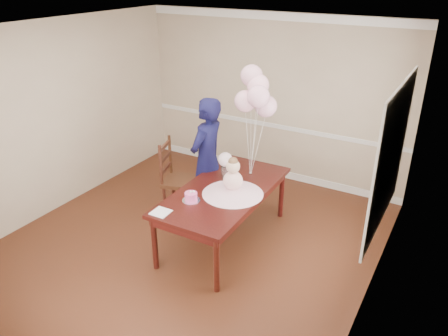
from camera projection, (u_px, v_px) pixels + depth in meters
floor at (188, 245)px, 5.72m from camera, size 4.50×5.00×0.00m
ceiling at (178, 31)px, 4.58m from camera, size 4.50×5.00×0.02m
wall_back at (271, 99)px, 7.11m from camera, size 4.50×0.02×2.70m
wall_left at (53, 119)px, 6.17m from camera, size 0.02×5.00×2.70m
wall_right at (379, 195)px, 4.13m from camera, size 0.02×5.00×2.70m
chair_rail_trim at (270, 125)px, 7.29m from camera, size 4.50×0.02×0.07m
crown_molding at (275, 16)px, 6.56m from camera, size 4.50×0.02×0.12m
baseboard_trim at (268, 170)px, 7.65m from camera, size 4.50×0.02×0.12m
window_frame at (391, 157)px, 4.44m from camera, size 0.02×1.66×1.56m
window_blinds at (389, 157)px, 4.45m from camera, size 0.01×1.50×1.40m
dining_table_top at (224, 191)px, 5.53m from camera, size 1.04×2.03×0.05m
table_apron at (224, 196)px, 5.56m from camera, size 0.93×1.92×0.10m
table_leg_fl at (155, 243)px, 5.14m from camera, size 0.07×0.07×0.70m
table_leg_fr at (217, 265)px, 4.77m from camera, size 0.07×0.07×0.70m
table_leg_bl at (230, 181)px, 6.60m from camera, size 0.07×0.07×0.70m
table_leg_br at (281, 194)px, 6.23m from camera, size 0.07×0.07×0.70m
baby_skirt at (233, 190)px, 5.39m from camera, size 0.78×0.78×0.10m
baby_torso at (233, 181)px, 5.33m from camera, size 0.24×0.24×0.24m
baby_head at (233, 166)px, 5.25m from camera, size 0.17×0.17×0.17m
baby_hair at (233, 162)px, 5.23m from camera, size 0.12×0.12×0.12m
cake_platter at (191, 200)px, 5.24m from camera, size 0.22×0.22×0.01m
birthday_cake at (191, 196)px, 5.22m from camera, size 0.15×0.15×0.10m
cake_flower_a at (191, 192)px, 5.19m from camera, size 0.03×0.03×0.03m
cake_flower_b at (194, 192)px, 5.20m from camera, size 0.03×0.03×0.03m
rose_vase_near at (225, 172)px, 5.79m from camera, size 0.10×0.10×0.16m
roses_near at (225, 160)px, 5.71m from camera, size 0.19×0.19×0.19m
napkin at (161, 212)px, 4.99m from camera, size 0.20×0.20×0.01m
balloon_weight at (250, 174)px, 5.90m from camera, size 0.04×0.04×0.02m
balloon_a at (245, 101)px, 5.53m from camera, size 0.28×0.28×0.28m
balloon_b at (258, 97)px, 5.36m from camera, size 0.28×0.28×0.28m
balloon_c at (258, 85)px, 5.47m from camera, size 0.28×0.28×0.28m
balloon_d at (252, 76)px, 5.49m from camera, size 0.28×0.28×0.28m
balloon_e at (266, 106)px, 5.50m from camera, size 0.28×0.28×0.28m
balloon_ribbon_a at (248, 144)px, 5.75m from camera, size 0.09×0.01×0.84m
balloon_ribbon_b at (254, 142)px, 5.66m from camera, size 0.10×0.05×0.94m
balloon_ribbon_c at (254, 136)px, 5.72m from camera, size 0.02×0.10×1.04m
balloon_ribbon_d at (251, 132)px, 5.73m from camera, size 0.09×0.10×1.14m
balloon_ribbon_e at (258, 146)px, 5.73m from camera, size 0.14×0.08×0.78m
dining_chair_seat at (181, 181)px, 6.32m from camera, size 0.59×0.59×0.05m
chair_leg_fl at (165, 201)px, 6.30m from camera, size 0.05×0.05×0.46m
chair_leg_fr at (190, 204)px, 6.22m from camera, size 0.05×0.05×0.46m
chair_leg_bl at (173, 189)px, 6.64m from camera, size 0.05×0.05×0.46m
chair_leg_br at (198, 192)px, 6.56m from camera, size 0.05×0.05×0.46m
chair_back_post_l at (161, 165)px, 6.06m from camera, size 0.05×0.05×0.60m
chair_back_post_r at (170, 155)px, 6.40m from camera, size 0.05×0.05×0.60m
chair_slat_low at (166, 168)px, 6.29m from camera, size 0.16×0.42×0.05m
chair_slat_mid at (165, 157)px, 6.21m from camera, size 0.16×0.42×0.05m
chair_slat_top at (165, 146)px, 6.14m from camera, size 0.16×0.42×0.05m
woman at (207, 159)px, 6.06m from camera, size 0.45×0.65×1.76m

